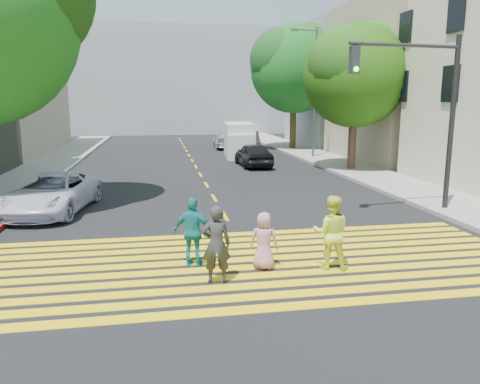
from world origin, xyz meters
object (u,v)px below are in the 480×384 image
object	(u,v)px
dark_car_near	(253,155)
traffic_signal	(426,100)
pedestrian_man	(216,244)
pedestrian_extra	(194,232)
white_van	(239,141)
pedestrian_woman	(331,232)
tree_right_near	(356,70)
tree_right_far	(295,64)
silver_car	(225,140)
dark_car_parked	(249,141)
pedestrian_child	(264,241)
white_sedan	(52,193)

from	to	relation	value
dark_car_near	traffic_signal	bearing A→B (deg)	102.98
pedestrian_man	pedestrian_extra	size ratio (longest dim) A/B	1.03
dark_car_near	white_van	xyz separation A→B (m)	(0.00, 4.95, 0.38)
pedestrian_woman	white_van	size ratio (longest dim) A/B	0.35
pedestrian_man	traffic_signal	distance (m)	9.51
tree_right_near	tree_right_far	xyz separation A→B (m)	(0.05, 11.48, 1.11)
dark_car_near	tree_right_far	bearing A→B (deg)	-121.14
tree_right_far	silver_car	xyz separation A→B (m)	(-5.16, 2.00, -5.88)
pedestrian_extra	white_van	distance (m)	21.70
dark_car_near	white_van	distance (m)	4.96
pedestrian_woman	dark_car_parked	bearing A→B (deg)	-78.75
pedestrian_woman	white_van	distance (m)	21.98
pedestrian_woman	dark_car_parked	world-z (taller)	pedestrian_woman
tree_right_far	dark_car_near	world-z (taller)	tree_right_far
tree_right_near	silver_car	bearing A→B (deg)	110.76
pedestrian_extra	dark_car_parked	bearing A→B (deg)	-80.99
tree_right_far	pedestrian_child	size ratio (longest dim) A/B	7.25
tree_right_near	pedestrian_woman	size ratio (longest dim) A/B	4.65
tree_right_far	white_sedan	size ratio (longest dim) A/B	1.99
traffic_signal	pedestrian_extra	bearing A→B (deg)	-159.84
tree_right_far	dark_car_near	xyz separation A→B (m)	(-5.02, -8.84, -5.82)
white_sedan	silver_car	xyz separation A→B (m)	(9.01, 20.87, -0.03)
pedestrian_man	white_van	size ratio (longest dim) A/B	0.34
pedestrian_extra	white_van	world-z (taller)	white_van
dark_car_near	white_van	bearing A→B (deg)	-91.59
tree_right_far	pedestrian_man	world-z (taller)	tree_right_far
pedestrian_child	dark_car_near	xyz separation A→B (m)	(3.17, 16.71, 0.04)
dark_car_parked	tree_right_far	bearing A→B (deg)	0.77
tree_right_near	dark_car_parked	xyz separation A→B (m)	(-3.45, 11.90, -4.70)
white_sedan	pedestrian_extra	bearing A→B (deg)	-45.06
pedestrian_woman	white_van	bearing A→B (deg)	-76.17
tree_right_near	traffic_signal	distance (m)	10.04
pedestrian_man	pedestrian_extra	xyz separation A→B (m)	(-0.39, 1.11, -0.02)
pedestrian_extra	tree_right_near	bearing A→B (deg)	-102.74
pedestrian_man	pedestrian_woman	xyz separation A→B (m)	(2.68, 0.37, 0.02)
pedestrian_child	silver_car	distance (m)	27.72
pedestrian_man	pedestrian_extra	bearing A→B (deg)	-65.33
pedestrian_extra	silver_car	size ratio (longest dim) A/B	0.37
white_sedan	silver_car	size ratio (longest dim) A/B	1.10
pedestrian_woman	tree_right_near	bearing A→B (deg)	-96.68
pedestrian_woman	pedestrian_extra	distance (m)	3.16
silver_car	traffic_signal	size ratio (longest dim) A/B	0.74
silver_car	dark_car_near	bearing A→B (deg)	93.97
pedestrian_man	tree_right_near	bearing A→B (deg)	-117.19
pedestrian_child	dark_car_near	distance (m)	17.01
tree_right_near	white_van	xyz separation A→B (m)	(-4.97, 7.59, -4.33)
tree_right_far	white_van	distance (m)	8.36
tree_right_far	traffic_signal	bearing A→B (deg)	-94.87
silver_car	tree_right_near	bearing A→B (deg)	114.00
pedestrian_man	dark_car_parked	distance (m)	27.23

